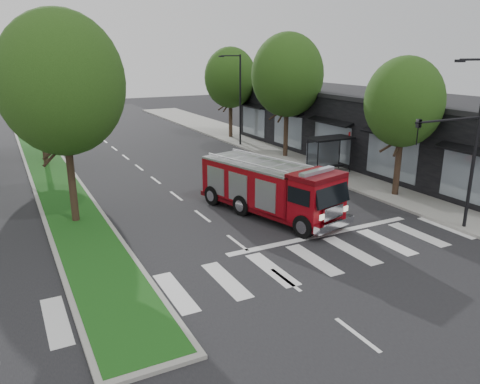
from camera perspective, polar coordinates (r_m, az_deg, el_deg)
name	(u,v)px	position (r m, az deg, el deg)	size (l,w,h in m)	color
ground	(237,243)	(21.07, -0.34, -6.22)	(140.00, 140.00, 0.00)	black
sidewalk_right	(325,165)	(35.56, 10.37, 3.21)	(5.00, 80.00, 0.15)	gray
median	(49,170)	(36.33, -22.21, 2.52)	(3.00, 50.00, 0.15)	gray
storefront_row	(374,129)	(37.99, 16.01, 7.43)	(8.00, 30.00, 5.00)	black
bus_shelter	(328,145)	(32.94, 10.70, 5.63)	(3.20, 1.60, 2.61)	black
tree_right_near	(404,102)	(28.13, 19.36, 10.28)	(4.40, 4.40, 8.05)	black
tree_right_mid	(287,75)	(37.34, 5.81, 13.99)	(5.60, 5.60, 9.72)	black
tree_right_far	(230,78)	(46.07, -1.18, 13.76)	(5.00, 5.00, 8.73)	black
tree_median_near	(61,84)	(23.50, -20.94, 12.24)	(5.80, 5.80, 10.16)	black
tree_median_far	(36,77)	(37.44, -23.63, 12.73)	(5.60, 5.60, 9.72)	black
streetlight_right_near	(464,135)	(23.28, 25.68, 6.31)	(4.08, 0.22, 8.00)	black
streetlight_right_far	(239,96)	(42.09, -0.16, 11.63)	(2.11, 0.20, 8.00)	black
fire_engine	(270,188)	(24.27, 3.63, 0.45)	(4.69, 8.96, 2.98)	#500409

